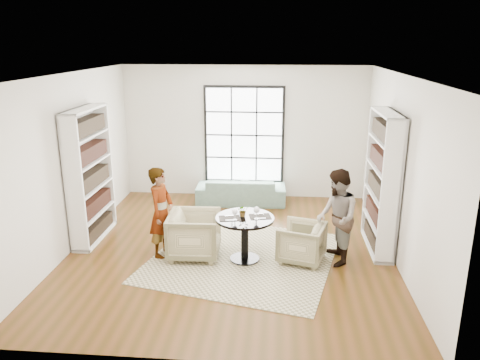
# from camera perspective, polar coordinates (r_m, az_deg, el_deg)

# --- Properties ---
(ground) EXTENTS (6.00, 6.00, 0.00)m
(ground) POSITION_cam_1_polar(r_m,az_deg,el_deg) (8.29, -1.13, -8.41)
(ground) COLOR #5B3315
(room_shell) EXTENTS (6.00, 6.01, 6.00)m
(room_shell) POSITION_cam_1_polar(r_m,az_deg,el_deg) (8.36, -0.79, 1.01)
(room_shell) COLOR silver
(room_shell) RESTS_ON ground
(rug) EXTENTS (3.50, 3.50, 0.01)m
(rug) POSITION_cam_1_polar(r_m,az_deg,el_deg) (7.99, 0.39, -9.37)
(rug) COLOR #C5B993
(rug) RESTS_ON ground
(pedestal_table) EXTENTS (0.96, 0.96, 0.76)m
(pedestal_table) POSITION_cam_1_polar(r_m,az_deg,el_deg) (7.68, 0.59, -6.03)
(pedestal_table) COLOR black
(pedestal_table) RESTS_ON ground
(sofa) EXTENTS (1.99, 0.82, 0.58)m
(sofa) POSITION_cam_1_polar(r_m,az_deg,el_deg) (10.46, 0.13, -1.29)
(sofa) COLOR #779E91
(sofa) RESTS_ON ground
(armchair_left) EXTENTS (0.88, 0.86, 0.78)m
(armchair_left) POSITION_cam_1_polar(r_m,az_deg,el_deg) (7.92, -5.56, -6.66)
(armchair_left) COLOR tan
(armchair_left) RESTS_ON ground
(armchair_right) EXTENTS (0.89, 0.87, 0.65)m
(armchair_right) POSITION_cam_1_polar(r_m,az_deg,el_deg) (7.81, 7.49, -7.57)
(armchair_right) COLOR tan
(armchair_right) RESTS_ON ground
(person_left) EXTENTS (0.48, 0.63, 1.54)m
(person_left) POSITION_cam_1_polar(r_m,az_deg,el_deg) (7.90, -9.58, -3.91)
(person_left) COLOR gray
(person_left) RESTS_ON ground
(person_right) EXTENTS (0.68, 0.83, 1.57)m
(person_right) POSITION_cam_1_polar(r_m,az_deg,el_deg) (7.68, 11.73, -4.50)
(person_right) COLOR gray
(person_right) RESTS_ON ground
(placemat_left) EXTENTS (0.38, 0.32, 0.01)m
(placemat_left) POSITION_cam_1_polar(r_m,az_deg,el_deg) (7.55, -1.26, -4.68)
(placemat_left) COLOR black
(placemat_left) RESTS_ON pedestal_table
(placemat_right) EXTENTS (0.38, 0.32, 0.01)m
(placemat_right) POSITION_cam_1_polar(r_m,az_deg,el_deg) (7.63, 2.46, -4.46)
(placemat_right) COLOR black
(placemat_right) RESTS_ON pedestal_table
(cutlery_left) EXTENTS (0.18, 0.24, 0.01)m
(cutlery_left) POSITION_cam_1_polar(r_m,az_deg,el_deg) (7.55, -1.26, -4.63)
(cutlery_left) COLOR silver
(cutlery_left) RESTS_ON placemat_left
(cutlery_right) EXTENTS (0.18, 0.24, 0.01)m
(cutlery_right) POSITION_cam_1_polar(r_m,az_deg,el_deg) (7.63, 2.46, -4.41)
(cutlery_right) COLOR silver
(cutlery_right) RESTS_ON placemat_right
(wine_glass_left) EXTENTS (0.09, 0.09, 0.19)m
(wine_glass_left) POSITION_cam_1_polar(r_m,az_deg,el_deg) (7.43, -0.63, -3.92)
(wine_glass_left) COLOR silver
(wine_glass_left) RESTS_ON pedestal_table
(wine_glass_right) EXTENTS (0.10, 0.10, 0.21)m
(wine_glass_right) POSITION_cam_1_polar(r_m,az_deg,el_deg) (7.47, 2.03, -3.70)
(wine_glass_right) COLOR silver
(wine_glass_right) RESTS_ON pedestal_table
(flower_centerpiece) EXTENTS (0.20, 0.19, 0.19)m
(flower_centerpiece) POSITION_cam_1_polar(r_m,az_deg,el_deg) (7.61, 0.36, -3.75)
(flower_centerpiece) COLOR gray
(flower_centerpiece) RESTS_ON pedestal_table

